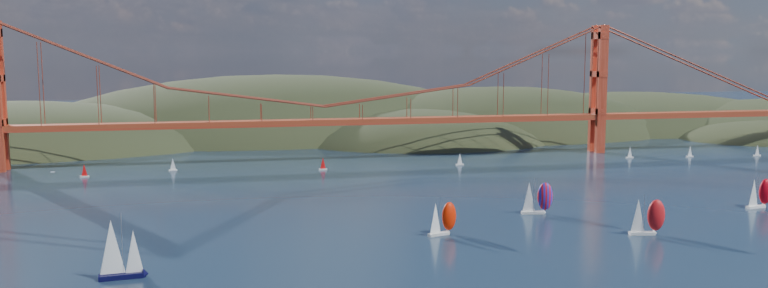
% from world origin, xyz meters
% --- Properties ---
extents(headlands, '(725.00, 225.00, 96.00)m').
position_xyz_m(headlands, '(44.95, 278.29, -12.46)').
color(headlands, black).
rests_on(headlands, ground).
extents(bridge, '(552.00, 12.00, 55.00)m').
position_xyz_m(bridge, '(-1.75, 180.00, 32.23)').
color(bridge, '#96351A').
rests_on(bridge, ground).
extents(sloop_navy, '(8.59, 5.17, 13.02)m').
position_xyz_m(sloop_navy, '(-61.37, 31.85, 5.75)').
color(sloop_navy, black).
rests_on(sloop_navy, ground).
extents(racer_0, '(7.92, 4.95, 8.86)m').
position_xyz_m(racer_0, '(10.00, 51.58, 4.19)').
color(racer_0, silver).
rests_on(racer_0, ground).
extents(racer_1, '(8.68, 4.46, 9.75)m').
position_xyz_m(racer_1, '(58.05, 41.03, 4.61)').
color(racer_1, silver).
rests_on(racer_1, ground).
extents(racer_2, '(8.19, 3.71, 9.27)m').
position_xyz_m(racer_2, '(106.41, 62.04, 4.38)').
color(racer_2, white).
rests_on(racer_2, ground).
extents(racer_rwb, '(8.69, 4.43, 9.77)m').
position_xyz_m(racer_rwb, '(41.99, 68.55, 4.62)').
color(racer_rwb, silver).
rests_on(racer_rwb, ground).
extents(distant_boat_2, '(3.00, 2.00, 4.70)m').
position_xyz_m(distant_boat_2, '(-87.94, 158.56, 2.41)').
color(distant_boat_2, silver).
rests_on(distant_boat_2, ground).
extents(distant_boat_3, '(3.00, 2.00, 4.70)m').
position_xyz_m(distant_boat_3, '(-58.41, 166.39, 2.41)').
color(distant_boat_3, silver).
rests_on(distant_boat_3, ground).
extents(distant_boat_4, '(3.00, 2.00, 4.70)m').
position_xyz_m(distant_boat_4, '(124.38, 159.77, 2.41)').
color(distant_boat_4, silver).
rests_on(distant_boat_4, ground).
extents(distant_boat_5, '(3.00, 2.00, 4.70)m').
position_xyz_m(distant_boat_5, '(150.42, 156.84, 2.41)').
color(distant_boat_5, silver).
rests_on(distant_boat_5, ground).
extents(distant_boat_6, '(3.00, 2.00, 4.70)m').
position_xyz_m(distant_boat_6, '(180.12, 153.50, 2.41)').
color(distant_boat_6, silver).
rests_on(distant_boat_6, ground).
extents(distant_boat_8, '(3.00, 2.00, 4.70)m').
position_xyz_m(distant_boat_8, '(49.36, 156.31, 2.41)').
color(distant_boat_8, silver).
rests_on(distant_boat_8, ground).
extents(distant_boat_9, '(3.00, 2.00, 4.70)m').
position_xyz_m(distant_boat_9, '(-4.05, 156.25, 2.41)').
color(distant_boat_9, silver).
rests_on(distant_boat_9, ground).
extents(gull, '(0.90, 0.25, 0.17)m').
position_xyz_m(gull, '(-72.54, 32.47, 21.28)').
color(gull, white).
rests_on(gull, ground).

